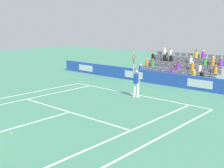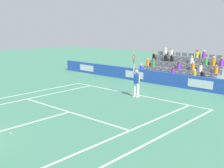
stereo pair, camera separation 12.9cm
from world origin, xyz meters
name	(u,v)px [view 1 (the left image)]	position (x,y,z in m)	size (l,w,h in m)	color
line_baseline	(133,94)	(0.00, -11.89, 0.00)	(10.97, 0.10, 0.01)	white
line_service	(70,112)	(0.00, -6.40, 0.00)	(8.23, 0.10, 0.01)	white
line_centre_service	(14,128)	(0.00, -3.20, 0.00)	(0.10, 6.40, 0.01)	white
line_singles_sideline_left	(20,100)	(4.12, -5.95, 0.00)	(0.10, 11.89, 0.01)	white
line_singles_sideline_right	(124,133)	(-4.12, -5.95, 0.00)	(0.10, 11.89, 0.01)	white
line_doubles_sideline_left	(9,97)	(5.49, -5.95, 0.00)	(0.10, 11.89, 0.01)	white
line_doubles_sideline_right	(151,142)	(-5.49, -5.95, 0.00)	(0.10, 11.89, 0.01)	white
line_centre_mark	(132,94)	(0.00, -11.79, 0.00)	(0.10, 0.20, 0.01)	white
sponsor_barrier	(164,79)	(0.00, -15.89, 0.51)	(23.33, 0.22, 1.01)	blue
tennis_player	(136,82)	(-0.60, -11.45, 0.99)	(0.53, 0.38, 2.85)	white
stadium_stand	(183,72)	(0.00, -18.83, 0.70)	(6.82, 3.80, 2.59)	gray
loose_tennis_ball	(11,133)	(-0.60, -2.72, 0.03)	(0.07, 0.07, 0.07)	#D1E533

